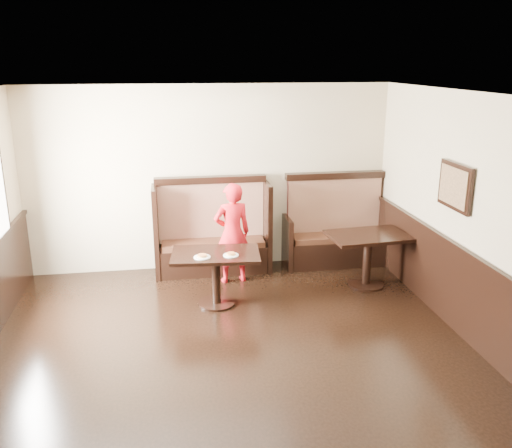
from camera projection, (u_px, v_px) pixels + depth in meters
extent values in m
plane|color=black|center=(243.00, 393.00, 5.31)|extent=(7.00, 7.00, 0.00)
plane|color=#BEB08A|center=(210.00, 179.00, 8.21)|extent=(5.50, 0.00, 5.50)
plane|color=white|center=(240.00, 101.00, 4.49)|extent=(7.00, 7.00, 0.00)
cube|color=black|center=(503.00, 326.00, 5.59)|extent=(0.05, 6.90, 1.00)
cube|color=black|center=(455.00, 186.00, 6.37)|extent=(0.04, 0.70, 0.55)
cube|color=olive|center=(453.00, 187.00, 6.37)|extent=(0.01, 0.60, 0.45)
cube|color=black|center=(213.00, 259.00, 8.29)|extent=(1.60, 0.50, 0.42)
cube|color=#3D2013|center=(213.00, 243.00, 8.22)|extent=(1.54, 0.46, 0.09)
cube|color=#501018|center=(211.00, 212.00, 8.29)|extent=(1.60, 0.12, 0.92)
cube|color=black|center=(210.00, 180.00, 8.14)|extent=(1.68, 0.16, 0.10)
cube|color=black|center=(156.00, 230.00, 8.12)|extent=(0.07, 0.72, 1.36)
cube|color=black|center=(266.00, 225.00, 8.38)|extent=(0.07, 0.72, 1.36)
cube|color=black|center=(336.00, 252.00, 8.59)|extent=(1.50, 0.50, 0.42)
cube|color=#3D2013|center=(337.00, 237.00, 8.52)|extent=(1.44, 0.46, 0.09)
cube|color=#501018|center=(334.00, 206.00, 8.59)|extent=(1.50, 0.12, 0.92)
cube|color=black|center=(335.00, 175.00, 8.44)|extent=(1.58, 0.16, 0.10)
cube|color=black|center=(286.00, 241.00, 8.51)|extent=(0.07, 0.72, 0.80)
cube|color=black|center=(381.00, 236.00, 8.75)|extent=(0.07, 0.72, 0.80)
cube|color=black|center=(216.00, 255.00, 7.03)|extent=(1.20, 0.82, 0.05)
cylinder|color=black|center=(216.00, 280.00, 7.14)|extent=(0.11, 0.11, 0.66)
cylinder|color=black|center=(217.00, 303.00, 7.23)|extent=(0.49, 0.49, 0.03)
cube|color=black|center=(369.00, 236.00, 7.63)|extent=(1.17, 0.82, 0.05)
cylinder|color=black|center=(367.00, 262.00, 7.74)|extent=(0.12, 0.12, 0.71)
cylinder|color=black|center=(366.00, 284.00, 7.84)|extent=(0.53, 0.53, 0.03)
imported|color=red|center=(232.00, 233.00, 7.78)|extent=(0.59, 0.43, 1.48)
cylinder|color=white|center=(202.00, 257.00, 6.87)|extent=(0.21, 0.21, 0.01)
cylinder|color=tan|center=(202.00, 256.00, 6.86)|extent=(0.13, 0.13, 0.02)
cylinder|color=#EABA54|center=(202.00, 255.00, 6.86)|extent=(0.11, 0.11, 0.01)
cylinder|color=white|center=(231.00, 255.00, 6.93)|extent=(0.20, 0.20, 0.01)
cylinder|color=tan|center=(231.00, 254.00, 6.93)|extent=(0.12, 0.12, 0.02)
cylinder|color=#EABA54|center=(231.00, 253.00, 6.93)|extent=(0.11, 0.11, 0.01)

